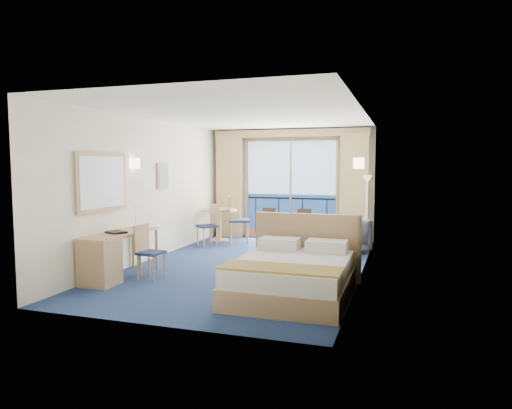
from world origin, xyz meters
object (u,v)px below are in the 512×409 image
Objects in this scene: nightstand at (345,261)px; armchair at (347,235)px; floor_lamp at (367,193)px; table_chair_b at (210,222)px; desk at (104,257)px; desk_chair at (147,248)px; bed at (293,275)px; table_chair_a at (235,217)px; round_table at (219,217)px.

armchair is (-0.23, 2.25, 0.08)m from nightstand.
table_chair_b is (-3.38, -0.89, -0.69)m from floor_lamp.
desk_chair reaches higher than desk.
bed is 4.47m from table_chair_a.
table_chair_a reaches higher than bed.
desk is at bearing 18.96° from armchair.
nightstand is (0.56, 1.27, -0.02)m from bed.
round_table is (-3.09, 0.44, 0.22)m from armchair.
desk is (-3.60, -4.44, -0.81)m from floor_lamp.
desk is 1.43× the size of table_chair_a.
desk_chair is at bearing -161.61° from nightstand.
floor_lamp reaches higher than desk_chair.
nightstand is at bearing 65.63° from armchair.
table_chair_b is (-0.22, 3.05, 0.04)m from desk_chair.
table_chair_b is at bearing 129.22° from bed.
round_table is (0.17, 4.21, 0.18)m from desk.
nightstand is at bearing 23.41° from desk.
round_table is at bearing -176.05° from floor_lamp.
nightstand is at bearing -67.75° from desk_chair.
table_chair_b is at bearing -165.20° from floor_lamp.
floor_lamp is 3.06m from table_chair_a.
floor_lamp reaches higher than bed.
desk_chair is at bearing 48.14° from desk.
table_chair_a is at bearing 81.17° from desk.
nightstand is 0.51× the size of table_chair_a.
nightstand is 0.35× the size of floor_lamp.
desk_chair is 0.79× the size of table_chair_a.
desk is at bearing 149.97° from table_chair_a.
floor_lamp is 1.02× the size of desk.
desk_chair is 3.56m from table_chair_a.
table_chair_b is at bearing 8.03° from desk_chair.
bed is at bearing -99.07° from floor_lamp.
desk_chair is (-3.15, -3.94, -0.72)m from floor_lamp.
round_table is (-2.76, 3.97, 0.29)m from bed.
round_table reaches higher than desk.
bed is at bearing -55.20° from round_table.
table_chair_a is 1.17× the size of table_chair_b.
armchair is at bearing 84.60° from bed.
armchair is at bearing -117.46° from table_chair_a.
desk is at bearing -52.95° from table_chair_b.
nightstand is 2.26m from armchair.
nightstand is 0.70× the size of armchair.
armchair reaches higher than nightstand.
table_chair_b is at bearing 119.95° from table_chair_a.
desk_chair is (-3.04, -1.01, 0.21)m from nightstand.
nightstand is at bearing -92.18° from floor_lamp.
round_table is at bearing -38.25° from armchair.
round_table is 0.91× the size of table_chair_b.
floor_lamp is 5.10m from desk_chair.
bed is at bearing 54.49° from armchair.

